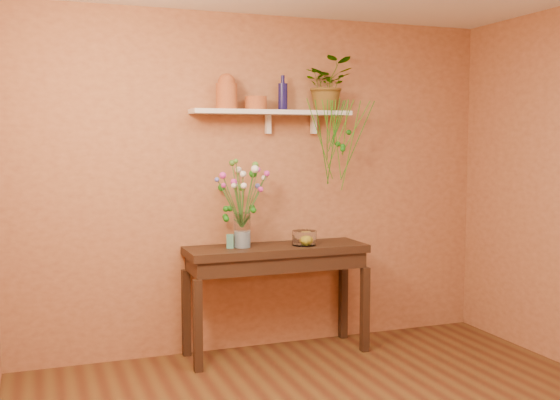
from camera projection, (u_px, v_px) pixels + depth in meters
room at (381, 205)px, 3.54m from camera, size 4.04×4.04×2.70m
sideboard at (276, 262)px, 5.25m from camera, size 1.43×0.46×0.87m
wall_shelf at (273, 113)px, 5.26m from camera, size 1.30×0.24×0.19m
terracotta_jug at (227, 92)px, 5.09m from camera, size 0.18×0.18×0.27m
terracotta_pot at (256, 103)px, 5.19m from camera, size 0.22×0.22×0.10m
blue_bottle at (283, 96)px, 5.30m from camera, size 0.09×0.09×0.28m
spider_plant at (328, 84)px, 5.42m from camera, size 0.45×0.41×0.43m
plant_fronds at (340, 138)px, 5.34m from camera, size 0.64×0.30×0.73m
glass_vase at (242, 233)px, 5.14m from camera, size 0.13×0.13×0.27m
bouquet at (241, 187)px, 5.11m from camera, size 0.48×0.50×0.54m
glass_bowl at (304, 239)px, 5.26m from camera, size 0.19×0.19×0.12m
lemon at (306, 240)px, 5.26m from camera, size 0.08×0.08×0.08m
carton at (230, 241)px, 5.11m from camera, size 0.06×0.06×0.11m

